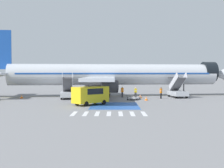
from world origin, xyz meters
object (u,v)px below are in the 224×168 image
at_px(ground_crew_0, 161,92).
at_px(traffic_cone_0, 140,96).
at_px(ground_crew_3, 122,91).
at_px(traffic_cone_1, 22,97).
at_px(boarding_stairs_forward, 177,91).
at_px(ground_crew_1, 136,92).
at_px(boarding_stairs_aft, 68,92).
at_px(fuel_tanker, 90,82).
at_px(baggage_cart, 134,98).
at_px(traffic_cone_2, 146,98).
at_px(service_van_1, 91,94).
at_px(airliner, 111,75).
at_px(ground_crew_2, 109,93).

distance_m(ground_crew_0, traffic_cone_0, 3.46).
distance_m(ground_crew_3, traffic_cone_1, 16.51).
distance_m(traffic_cone_0, traffic_cone_1, 19.32).
bearing_deg(traffic_cone_1, boarding_stairs_forward, 4.27).
bearing_deg(traffic_cone_0, ground_crew_1, 112.42).
xyz_separation_m(ground_crew_1, traffic_cone_0, (0.67, -1.62, -0.66)).
bearing_deg(boarding_stairs_aft, ground_crew_3, 7.82).
bearing_deg(fuel_tanker, ground_crew_3, -76.42).
bearing_deg(baggage_cart, traffic_cone_2, 168.93).
bearing_deg(traffic_cone_0, ground_crew_0, -17.15).
bearing_deg(ground_crew_3, boarding_stairs_aft, 167.50).
xyz_separation_m(boarding_stairs_forward, fuel_tanker, (-16.46, 23.34, 0.80)).
relative_size(baggage_cart, traffic_cone_0, 4.73).
relative_size(service_van_1, traffic_cone_2, 8.09).
xyz_separation_m(service_van_1, traffic_cone_1, (-11.97, 10.08, -1.13)).
relative_size(ground_crew_0, traffic_cone_1, 3.27).
relative_size(service_van_1, traffic_cone_1, 8.44).
distance_m(traffic_cone_1, traffic_cone_2, 20.17).
height_order(boarding_stairs_forward, traffic_cone_0, boarding_stairs_forward).
distance_m(ground_crew_0, traffic_cone_2, 4.22).
height_order(airliner, traffic_cone_0, airliner).
xyz_separation_m(boarding_stairs_aft, ground_crew_3, (8.83, 2.51, 0.05)).
bearing_deg(traffic_cone_1, ground_crew_3, 6.49).
xyz_separation_m(fuel_tanker, ground_crew_0, (13.35, -25.66, -0.75)).
xyz_separation_m(ground_crew_2, traffic_cone_1, (-14.22, -0.18, -0.66)).
height_order(service_van_1, traffic_cone_2, service_van_1).
bearing_deg(ground_crew_3, ground_crew_0, -48.59).
bearing_deg(ground_crew_0, traffic_cone_2, -179.65).
relative_size(airliner, traffic_cone_2, 78.00).
relative_size(boarding_stairs_forward, ground_crew_1, 3.21).
xyz_separation_m(fuel_tanker, baggage_cart, (8.87, -27.66, -1.57)).
relative_size(traffic_cone_0, traffic_cone_1, 1.11).
height_order(airliner, ground_crew_3, airliner).
distance_m(boarding_stairs_forward, boarding_stairs_aft, 18.27).
bearing_deg(fuel_tanker, boarding_stairs_forward, -58.32).
bearing_deg(traffic_cone_0, boarding_stairs_aft, -173.99).
bearing_deg(ground_crew_2, ground_crew_0, 94.54).
height_order(boarding_stairs_forward, baggage_cart, boarding_stairs_forward).
height_order(ground_crew_0, ground_crew_2, ground_crew_0).
height_order(fuel_tanker, traffic_cone_2, fuel_tanker).
xyz_separation_m(airliner, baggage_cart, (3.65, -7.15, -3.57)).
relative_size(boarding_stairs_aft, baggage_cart, 1.83).
bearing_deg(ground_crew_3, baggage_cart, -96.93).
xyz_separation_m(ground_crew_0, ground_crew_3, (-6.15, 2.27, -0.00)).
xyz_separation_m(ground_crew_0, traffic_cone_1, (-22.54, 0.40, -0.79)).
bearing_deg(ground_crew_0, fuel_tanker, 68.14).
distance_m(boarding_stairs_forward, traffic_cone_0, 6.52).
bearing_deg(traffic_cone_2, boarding_stairs_aft, 166.63).
bearing_deg(boarding_stairs_aft, fuel_tanker, 78.35).
distance_m(service_van_1, ground_crew_3, 12.74).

